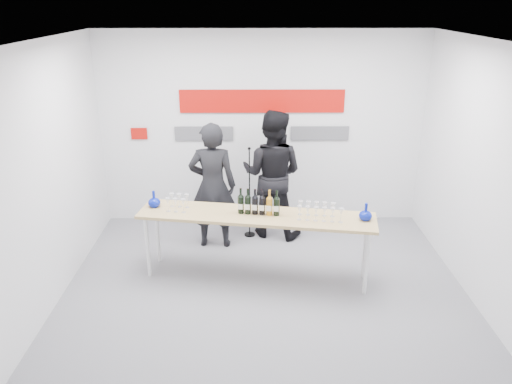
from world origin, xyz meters
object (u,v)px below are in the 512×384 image
presenter_left (213,186)px  mic_stand (250,209)px  tasting_table (256,219)px  presenter_right (272,174)px

presenter_left → mic_stand: 0.77m
mic_stand → tasting_table: bearing=-75.4°
tasting_table → presenter_right: presenter_right is taller
presenter_right → presenter_left: bearing=41.2°
presenter_right → mic_stand: size_ratio=1.36×
presenter_left → mic_stand: presenter_left is taller
tasting_table → mic_stand: mic_stand is taller
presenter_left → presenter_right: size_ratio=0.95×
presenter_right → mic_stand: 0.64m
presenter_left → presenter_right: bearing=-155.2°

